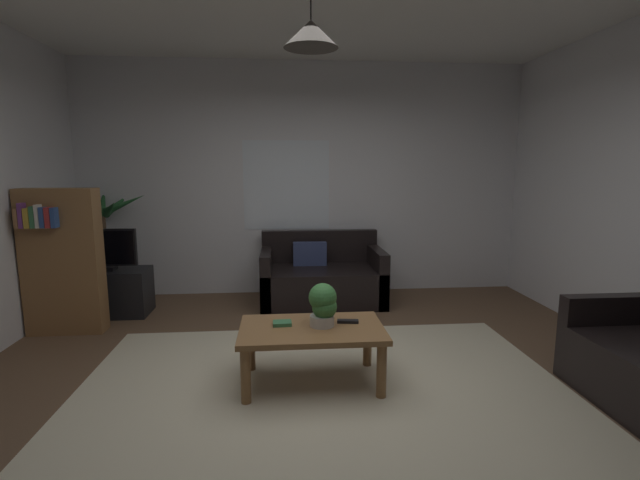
% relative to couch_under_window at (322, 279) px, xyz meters
% --- Properties ---
extents(floor, '(5.49, 5.24, 0.02)m').
position_rel_couch_under_window_xyz_m(floor, '(-0.18, -2.14, -0.29)').
color(floor, brown).
rests_on(floor, ground).
extents(rug, '(3.57, 2.88, 0.01)m').
position_rel_couch_under_window_xyz_m(rug, '(-0.18, -2.34, -0.27)').
color(rug, beige).
rests_on(rug, ground).
extents(wall_back, '(5.61, 0.06, 2.87)m').
position_rel_couch_under_window_xyz_m(wall_back, '(-0.18, 0.51, 1.16)').
color(wall_back, silver).
rests_on(wall_back, ground).
extents(window_pane, '(1.06, 0.01, 1.10)m').
position_rel_couch_under_window_xyz_m(window_pane, '(-0.40, 0.48, 1.09)').
color(window_pane, white).
extents(couch_under_window, '(1.43, 0.84, 0.82)m').
position_rel_couch_under_window_xyz_m(couch_under_window, '(0.00, 0.00, 0.00)').
color(couch_under_window, black).
rests_on(couch_under_window, ground).
extents(coffee_table, '(1.06, 0.63, 0.44)m').
position_rel_couch_under_window_xyz_m(coffee_table, '(-0.26, -2.03, 0.09)').
color(coffee_table, olive).
rests_on(coffee_table, ground).
extents(book_on_table_0, '(0.14, 0.11, 0.03)m').
position_rel_couch_under_window_xyz_m(book_on_table_0, '(-0.47, -1.97, 0.17)').
color(book_on_table_0, '#387247').
rests_on(book_on_table_0, coffee_table).
extents(remote_on_table_0, '(0.17, 0.07, 0.02)m').
position_rel_couch_under_window_xyz_m(remote_on_table_0, '(0.02, -1.97, 0.17)').
color(remote_on_table_0, black).
rests_on(remote_on_table_0, coffee_table).
extents(potted_plant_on_table, '(0.21, 0.21, 0.32)m').
position_rel_couch_under_window_xyz_m(potted_plant_on_table, '(-0.17, -2.01, 0.32)').
color(potted_plant_on_table, beige).
rests_on(potted_plant_on_table, coffee_table).
extents(tv_stand, '(0.90, 0.44, 0.50)m').
position_rel_couch_under_window_xyz_m(tv_stand, '(-2.37, -0.27, -0.03)').
color(tv_stand, black).
rests_on(tv_stand, ground).
extents(tv, '(0.71, 0.16, 0.45)m').
position_rel_couch_under_window_xyz_m(tv, '(-2.37, -0.29, 0.45)').
color(tv, black).
rests_on(tv, tv_stand).
extents(potted_palm_corner, '(0.98, 0.78, 1.39)m').
position_rel_couch_under_window_xyz_m(potted_palm_corner, '(-2.55, 0.27, 0.41)').
color(potted_palm_corner, beige).
rests_on(potted_palm_corner, ground).
extents(bookshelf_corner, '(0.70, 0.31, 1.40)m').
position_rel_couch_under_window_xyz_m(bookshelf_corner, '(-2.56, -0.79, 0.44)').
color(bookshelf_corner, olive).
rests_on(bookshelf_corner, ground).
extents(pendant_lamp, '(0.37, 0.37, 0.49)m').
position_rel_couch_under_window_xyz_m(pendant_lamp, '(-0.26, -2.03, 2.19)').
color(pendant_lamp, black).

